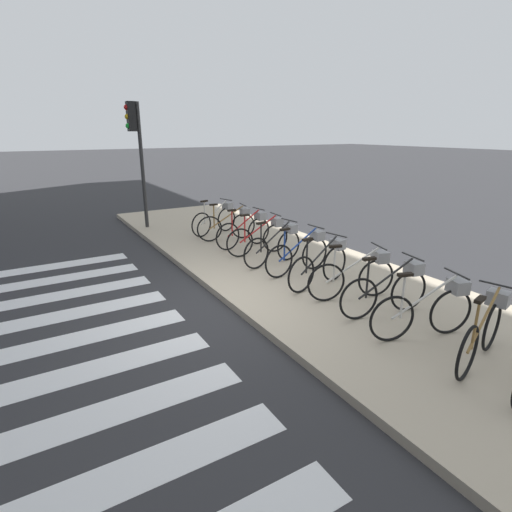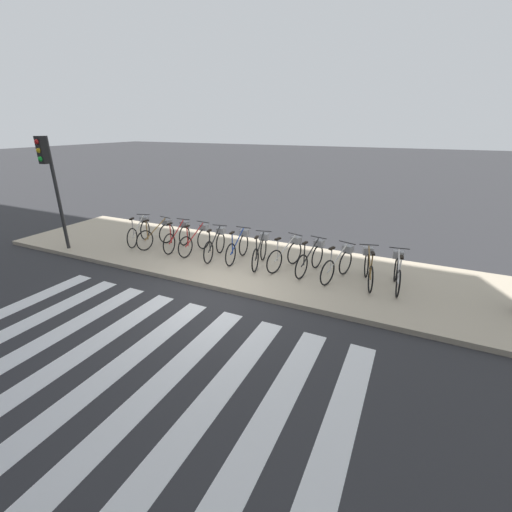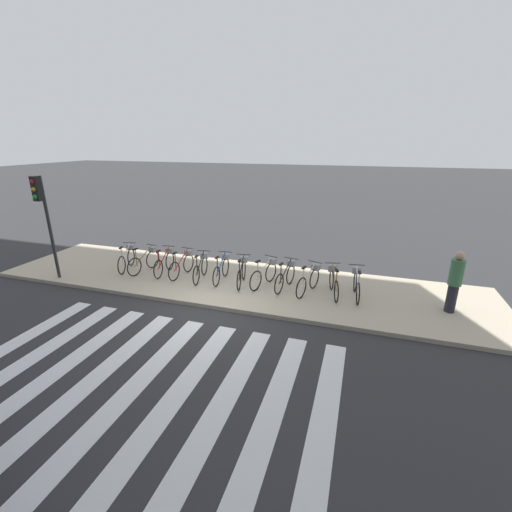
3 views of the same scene
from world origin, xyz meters
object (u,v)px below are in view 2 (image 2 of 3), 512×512
(parked_bicycle_1, at_px, (158,233))
(parked_bicycle_7, at_px, (287,253))
(parked_bicycle_0, at_px, (140,230))
(parked_bicycle_2, at_px, (179,236))
(parked_bicycle_3, at_px, (197,239))
(parked_bicycle_10, at_px, (368,267))
(parked_bicycle_11, at_px, (397,271))
(parked_bicycle_4, at_px, (216,243))
(traffic_light, at_px, (49,170))
(parked_bicycle_8, at_px, (312,257))
(parked_bicycle_9, at_px, (339,263))
(parked_bicycle_5, at_px, (239,245))
(parked_bicycle_6, at_px, (260,250))

(parked_bicycle_1, height_order, parked_bicycle_7, same)
(parked_bicycle_0, xyz_separation_m, parked_bicycle_7, (5.12, 0.09, 0.00))
(parked_bicycle_2, height_order, parked_bicycle_3, same)
(parked_bicycle_10, relative_size, parked_bicycle_11, 0.98)
(parked_bicycle_7, bearing_deg, parked_bicycle_4, -176.45)
(parked_bicycle_4, distance_m, traffic_light, 5.27)
(parked_bicycle_1, bearing_deg, parked_bicycle_3, 1.70)
(parked_bicycle_0, bearing_deg, parked_bicycle_11, 0.63)
(parked_bicycle_4, bearing_deg, parked_bicycle_1, 178.61)
(parked_bicycle_2, height_order, parked_bicycle_11, same)
(parked_bicycle_2, height_order, parked_bicycle_10, same)
(parked_bicycle_10, bearing_deg, parked_bicycle_4, -178.84)
(parked_bicycle_11, bearing_deg, parked_bicycle_8, -179.93)
(parked_bicycle_1, relative_size, parked_bicycle_4, 1.00)
(parked_bicycle_9, relative_size, parked_bicycle_11, 0.97)
(parked_bicycle_4, relative_size, parked_bicycle_10, 1.02)
(parked_bicycle_9, bearing_deg, parked_bicycle_8, 171.94)
(parked_bicycle_0, relative_size, traffic_light, 0.44)
(parked_bicycle_2, height_order, parked_bicycle_5, same)
(parked_bicycle_2, bearing_deg, parked_bicycle_0, -177.56)
(parked_bicycle_0, height_order, parked_bicycle_3, same)
(parked_bicycle_9, bearing_deg, parked_bicycle_4, -179.63)
(parked_bicycle_7, bearing_deg, parked_bicycle_1, -178.93)
(parked_bicycle_7, relative_size, parked_bicycle_8, 0.98)
(parked_bicycle_3, bearing_deg, parked_bicycle_11, 0.35)
(parked_bicycle_9, distance_m, parked_bicycle_11, 1.37)
(parked_bicycle_7, bearing_deg, parked_bicycle_9, -4.45)
(parked_bicycle_0, bearing_deg, parked_bicycle_2, 2.44)
(parked_bicycle_2, xyz_separation_m, parked_bicycle_7, (3.60, 0.03, 0.00))
(parked_bicycle_1, distance_m, parked_bicycle_3, 1.45)
(parked_bicycle_3, height_order, parked_bicycle_8, same)
(parked_bicycle_6, distance_m, traffic_light, 6.57)
(parked_bicycle_3, height_order, parked_bicycle_9, same)
(parked_bicycle_0, relative_size, parked_bicycle_7, 1.00)
(parked_bicycle_0, relative_size, parked_bicycle_5, 0.97)
(parked_bicycle_8, distance_m, parked_bicycle_9, 0.75)
(parked_bicycle_2, bearing_deg, parked_bicycle_10, -0.21)
(parked_bicycle_4, bearing_deg, parked_bicycle_8, 2.57)
(parked_bicycle_2, bearing_deg, parked_bicycle_9, -0.97)
(parked_bicycle_5, bearing_deg, parked_bicycle_10, -0.35)
(parked_bicycle_10, relative_size, traffic_light, 0.44)
(parked_bicycle_0, xyz_separation_m, parked_bicycle_10, (7.25, 0.04, 0.00))
(parked_bicycle_1, bearing_deg, parked_bicycle_0, -179.28)
(parked_bicycle_7, xyz_separation_m, traffic_light, (-6.81, -1.62, 2.01))
(parked_bicycle_2, relative_size, parked_bicycle_11, 1.00)
(traffic_light, bearing_deg, parked_bicycle_0, 42.00)
(parked_bicycle_8, bearing_deg, traffic_light, -167.87)
(parked_bicycle_6, height_order, parked_bicycle_11, same)
(parked_bicycle_5, relative_size, traffic_light, 0.45)
(parked_bicycle_5, distance_m, parked_bicycle_9, 2.90)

